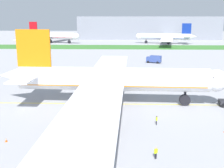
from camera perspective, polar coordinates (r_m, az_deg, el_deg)
The scene contains 11 objects.
ground_plane at distance 64.31m, azimuth -3.85°, elevation -3.53°, with size 600.00×600.00×0.00m, color #9E9EA3.
apron_taxi_line at distance 62.82m, azimuth -3.99°, elevation -3.95°, with size 280.00×0.36×0.01m, color yellow.
grass_median_strip at distance 175.95m, azimuth -0.13°, elevation 7.39°, with size 320.00×24.00×0.10m, color #38722D.
airliner_foreground at distance 61.34m, azimuth -0.45°, elevation 0.90°, with size 49.24×78.17×15.97m.
ground_crew_wingwalker_port at distance 51.27m, azimuth 8.88°, elevation -7.00°, with size 0.24×0.57×1.63m.
ground_crew_marshaller_front at distance 39.80m, azimuth 8.74°, elevation -13.22°, with size 0.50×0.47×1.68m.
traffic_cone_near_nose at distance 47.36m, azimuth -20.37°, elevation -10.42°, with size 0.36×0.36×0.58m.
service_truck_baggage_loader at distance 117.55m, azimuth 8.38°, elevation 4.96°, with size 6.27×4.13×3.00m.
parked_airliner_far_left at distance 207.83m, azimuth -12.06°, elevation 9.38°, with size 42.03×67.68×14.42m.
parked_airliner_far_centre at distance 199.59m, azimuth 10.67°, elevation 9.22°, with size 40.48×64.48×13.73m.
terminal_building at distance 238.88m, azimuth 7.26°, elevation 11.05°, with size 113.78×20.00×18.00m, color gray.
Camera 1 is at (6.42, -61.16, 18.82)m, focal length 45.88 mm.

